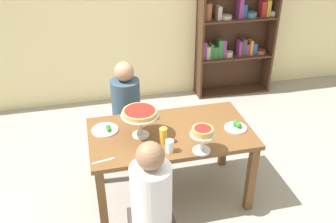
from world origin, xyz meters
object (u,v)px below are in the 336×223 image
dining_table (171,141)px  cutlery_fork_near (103,161)px  deep_dish_pizza_stand (140,115)px  water_glass_clear_near (170,146)px  diner_far_left (127,119)px  bookshelf (236,16)px  cutlery_knife_near (148,155)px  beer_glass_amber_short (163,135)px  beer_glass_amber_tall (145,112)px  personal_pizza_stand (202,134)px  salad_plate_near_diner (236,126)px  diner_near_left (152,216)px  salad_plate_far_diner (106,130)px

dining_table → cutlery_fork_near: (-0.62, -0.30, 0.11)m
deep_dish_pizza_stand → water_glass_clear_near: deep_dish_pizza_stand is taller
diner_far_left → cutlery_fork_near: (-0.31, -1.00, 0.25)m
bookshelf → water_glass_clear_near: (-1.49, -2.30, -0.35)m
dining_table → cutlery_knife_near: cutlery_knife_near is taller
beer_glass_amber_short → cutlery_fork_near: 0.54m
diner_far_left → water_glass_clear_near: size_ratio=10.75×
bookshelf → beer_glass_amber_short: size_ratio=15.66×
bookshelf → deep_dish_pizza_stand: size_ratio=6.76×
cutlery_fork_near → cutlery_knife_near: 0.36m
beer_glass_amber_tall → water_glass_clear_near: beer_glass_amber_tall is taller
deep_dish_pizza_stand → cutlery_fork_near: bearing=-140.3°
bookshelf → personal_pizza_stand: 2.67m
water_glass_clear_near → bookshelf: bearing=57.0°
dining_table → cutlery_fork_near: cutlery_fork_near is taller
salad_plate_near_diner → beer_glass_amber_tall: bearing=155.8°
dining_table → cutlery_knife_near: (-0.26, -0.30, 0.11)m
dining_table → beer_glass_amber_short: 0.25m
personal_pizza_stand → beer_glass_amber_tall: 0.71m
bookshelf → personal_pizza_stand: bookshelf is taller
dining_table → personal_pizza_stand: size_ratio=6.47×
personal_pizza_stand → cutlery_knife_near: bearing=173.9°
cutlery_knife_near → bookshelf: bearing=75.4°
diner_near_left → cutlery_knife_near: 0.49m
cutlery_knife_near → cutlery_fork_near: bearing=-158.7°
salad_plate_near_diner → cutlery_fork_near: size_ratio=1.12×
salad_plate_near_diner → cutlery_fork_near: (-1.21, -0.21, -0.02)m
diner_near_left → salad_plate_far_diner: (-0.25, 0.86, 0.26)m
salad_plate_far_diner → water_glass_clear_near: 0.65m
deep_dish_pizza_stand → beer_glass_amber_short: deep_dish_pizza_stand is taller
dining_table → deep_dish_pizza_stand: bearing=-179.3°
diner_far_left → personal_pizza_stand: diner_far_left is taller
bookshelf → cutlery_fork_near: 3.10m
salad_plate_near_diner → personal_pizza_stand: bearing=-147.8°
salad_plate_near_diner → diner_near_left: bearing=-145.0°
dining_table → diner_near_left: size_ratio=1.26×
bookshelf → cutlery_fork_near: bookshelf is taller
diner_near_left → beer_glass_amber_tall: (0.13, 0.98, 0.33)m
dining_table → salad_plate_far_diner: size_ratio=6.12×
bookshelf → salad_plate_near_diner: bearing=-111.5°
diner_near_left → salad_plate_far_diner: diner_near_left is taller
salad_plate_far_diner → water_glass_clear_near: water_glass_clear_near is taller
diner_near_left → cutlery_fork_near: size_ratio=6.39×
bookshelf → beer_glass_amber_tall: (-1.60, -1.75, -0.33)m
personal_pizza_stand → beer_glass_amber_short: (-0.28, 0.19, -0.09)m
bookshelf → cutlery_fork_near: size_ratio=12.29×
dining_table → diner_near_left: (-0.32, -0.72, -0.14)m
salad_plate_far_diner → beer_glass_amber_short: (0.46, -0.30, 0.06)m
bookshelf → cutlery_knife_near: (-1.68, -2.31, -0.40)m
diner_near_left → personal_pizza_stand: (0.49, 0.37, 0.41)m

